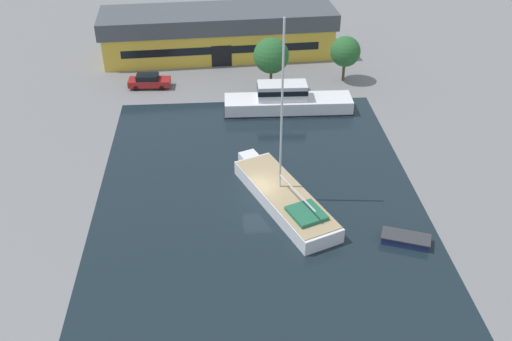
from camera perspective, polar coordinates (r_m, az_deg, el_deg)
ground_plane at (r=46.15m, az=0.24°, el=-2.84°), size 440.00×440.00×0.00m
water_canal at (r=46.15m, az=0.24°, el=-2.83°), size 26.03×35.12×0.01m
warehouse_building at (r=72.18m, az=-3.74°, el=13.60°), size 28.82×9.36×5.63m
quay_tree_near_building at (r=61.88m, az=1.53°, el=11.41°), size 3.82×3.82×6.00m
quay_tree_by_water at (r=65.32m, az=8.92°, el=11.67°), size 3.37×3.37×5.17m
parked_car at (r=65.00m, az=-10.65°, el=8.80°), size 4.66×2.04×1.54m
sailboat_moored at (r=45.18m, az=2.81°, el=-2.65°), size 7.58×12.96×14.99m
motor_cruiser at (r=58.70m, az=3.07°, el=6.92°), size 13.16×3.43×3.12m
small_dinghy at (r=43.10m, az=14.73°, el=-6.66°), size 3.79×2.61×0.63m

